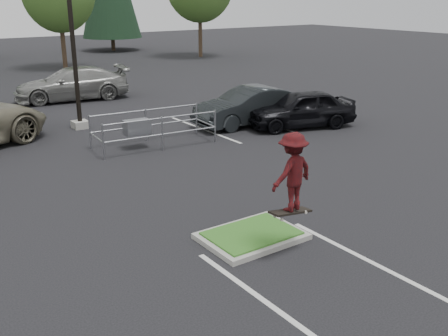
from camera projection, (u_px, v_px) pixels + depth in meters
ground at (252, 239)px, 11.75m from camera, size 120.00×120.00×0.00m
grass_median at (252, 236)px, 11.73m from camera, size 2.20×1.60×0.16m
stall_lines at (93, 177)px, 15.69m from camera, size 22.62×17.60×0.01m
light_pole at (70, 12)px, 19.89m from camera, size 0.70×0.60×10.12m
cart_corral at (141, 127)px, 18.46m from camera, size 4.38×1.88×1.21m
skateboarder at (292, 173)px, 10.52m from camera, size 1.13×0.74×1.79m
car_r_charc at (249, 106)px, 21.68m from camera, size 4.78×1.87×1.55m
car_r_black at (301, 109)px, 21.30m from camera, size 4.79×3.03×1.52m
car_far_silver at (73, 84)px, 26.77m from camera, size 5.97×3.18×1.65m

